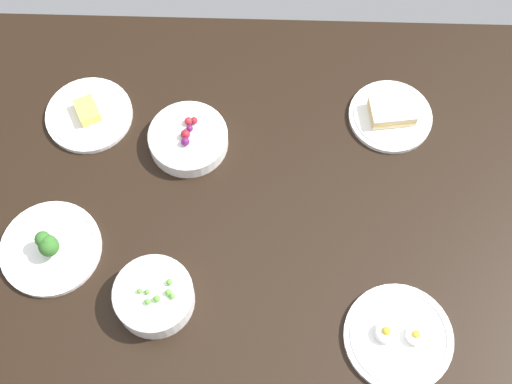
# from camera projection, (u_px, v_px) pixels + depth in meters

# --- Properties ---
(dining_table) EXTENTS (1.33, 0.97, 0.04)m
(dining_table) POSITION_uv_depth(u_px,v_px,m) (256.00, 200.00, 1.54)
(dining_table) COLOR black
(dining_table) RESTS_ON ground
(plate_sandwich) EXTENTS (0.19, 0.19, 0.04)m
(plate_sandwich) POSITION_uv_depth(u_px,v_px,m) (391.00, 115.00, 1.59)
(plate_sandwich) COLOR white
(plate_sandwich) RESTS_ON dining_table
(plate_eggs) EXTENTS (0.22, 0.22, 0.04)m
(plate_eggs) POSITION_uv_depth(u_px,v_px,m) (398.00, 337.00, 1.38)
(plate_eggs) COLOR white
(plate_eggs) RESTS_ON dining_table
(plate_broccoli) EXTENTS (0.21, 0.21, 0.07)m
(plate_broccoli) POSITION_uv_depth(u_px,v_px,m) (50.00, 247.00, 1.45)
(plate_broccoli) COLOR white
(plate_broccoli) RESTS_ON dining_table
(bowl_berries) EXTENTS (0.18, 0.18, 0.06)m
(bowl_berries) POSITION_uv_depth(u_px,v_px,m) (188.00, 138.00, 1.55)
(bowl_berries) COLOR white
(bowl_berries) RESTS_ON dining_table
(plate_cheese) EXTENTS (0.20, 0.20, 0.04)m
(plate_cheese) POSITION_uv_depth(u_px,v_px,m) (89.00, 114.00, 1.60)
(plate_cheese) COLOR white
(plate_cheese) RESTS_ON dining_table
(bowl_peas) EXTENTS (0.16, 0.16, 0.07)m
(bowl_peas) POSITION_uv_depth(u_px,v_px,m) (154.00, 296.00, 1.39)
(bowl_peas) COLOR white
(bowl_peas) RESTS_ON dining_table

